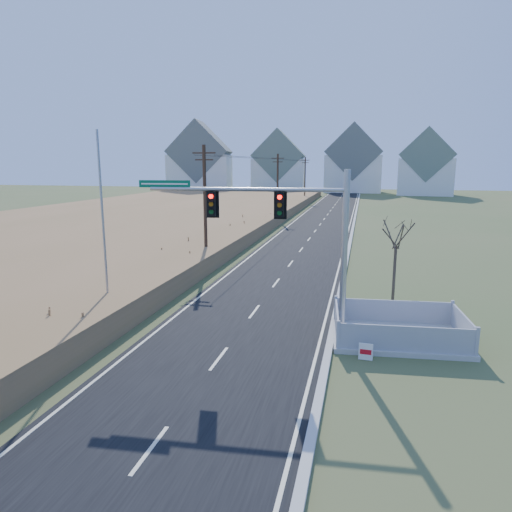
{
  "coord_description": "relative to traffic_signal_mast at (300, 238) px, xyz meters",
  "views": [
    {
      "loc": [
        5.28,
        -18.0,
        7.56
      ],
      "look_at": [
        0.53,
        2.11,
        3.4
      ],
      "focal_mm": 32.0,
      "sensor_mm": 36.0,
      "label": 1
    }
  ],
  "objects": [
    {
      "name": "ground",
      "position": [
        -2.7,
        -0.99,
        -4.51
      ],
      "size": [
        260.0,
        260.0,
        0.0
      ],
      "primitive_type": "plane",
      "color": "#43572A",
      "rests_on": "ground"
    },
    {
      "name": "traffic_signal_mast",
      "position": [
        0.0,
        0.0,
        0.0
      ],
      "size": [
        9.23,
        1.03,
        7.36
      ],
      "rotation": [
        0.0,
        0.0,
        0.07
      ],
      "color": "#9EA0A5",
      "rests_on": "ground"
    },
    {
      "name": "utility_pole_near",
      "position": [
        -9.2,
        14.01,
        0.18
      ],
      "size": [
        1.8,
        0.26,
        9.0
      ],
      "color": "#422D1E",
      "rests_on": "ground"
    },
    {
      "name": "flagpole",
      "position": [
        -9.64,
        0.6,
        -0.85
      ],
      "size": [
        0.41,
        0.41,
        9.16
      ],
      "color": "#B7B5AD",
      "rests_on": "ground"
    },
    {
      "name": "utility_pole_mid",
      "position": [
        -9.2,
        44.01,
        0.18
      ],
      "size": [
        1.8,
        0.26,
        9.0
      ],
      "color": "#422D1E",
      "rests_on": "ground"
    },
    {
      "name": "condo_n",
      "position": [
        -0.7,
        111.01,
        3.1
      ],
      "size": [
        15.27,
        10.2,
        18.54
      ],
      "color": "white",
      "rests_on": "ground"
    },
    {
      "name": "road",
      "position": [
        -2.7,
        49.01,
        -4.48
      ],
      "size": [
        8.0,
        180.0,
        0.06
      ],
      "primitive_type": "cube",
      "color": "black",
      "rests_on": "ground"
    },
    {
      "name": "condo_nnw",
      "position": [
        -20.7,
        107.01,
        2.43
      ],
      "size": [
        14.93,
        11.17,
        17.03
      ],
      "rotation": [
        0.0,
        0.0,
        0.07
      ],
      "color": "white",
      "rests_on": "ground"
    },
    {
      "name": "utility_pole_far",
      "position": [
        -9.2,
        74.01,
        0.18
      ],
      "size": [
        1.8,
        0.26,
        9.0
      ],
      "color": "#422D1E",
      "rests_on": "ground"
    },
    {
      "name": "open_sign",
      "position": [
        2.92,
        -1.71,
        -4.15
      ],
      "size": [
        0.55,
        0.1,
        0.68
      ],
      "rotation": [
        0.0,
        0.0,
        -0.08
      ],
      "color": "white",
      "rests_on": "ground"
    },
    {
      "name": "reed_marsh",
      "position": [
        -26.7,
        39.01,
        -3.86
      ],
      "size": [
        38.0,
        110.0,
        1.3
      ],
      "primitive_type": "cube",
      "color": "#A07348",
      "rests_on": "ground"
    },
    {
      "name": "fence_enclosure",
      "position": [
        4.3,
        0.8,
        -4.24
      ],
      "size": [
        5.95,
        4.33,
        1.28
      ],
      "rotation": [
        0.0,
        0.0,
        0.09
      ],
      "color": "#B7B5AD",
      "rests_on": "ground"
    },
    {
      "name": "curb",
      "position": [
        1.45,
        49.01,
        -4.42
      ],
      "size": [
        0.3,
        180.0,
        0.18
      ],
      "primitive_type": "cube",
      "color": "#B2AFA8",
      "rests_on": "ground"
    },
    {
      "name": "condo_nw",
      "position": [
        -40.7,
        99.01,
        3.2
      ],
      "size": [
        17.69,
        13.38,
        19.05
      ],
      "rotation": [
        0.0,
        0.0,
        0.14
      ],
      "color": "white",
      "rests_on": "ground"
    },
    {
      "name": "bare_tree",
      "position": [
        4.31,
        5.4,
        -0.4
      ],
      "size": [
        1.92,
        1.92,
        5.1
      ],
      "color": "#4C3F33",
      "rests_on": "ground"
    },
    {
      "name": "condo_ne",
      "position": [
        17.3,
        103.01,
        2.33
      ],
      "size": [
        14.12,
        10.51,
        16.52
      ],
      "rotation": [
        0.0,
        0.0,
        -0.1
      ],
      "color": "white",
      "rests_on": "ground"
    }
  ]
}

